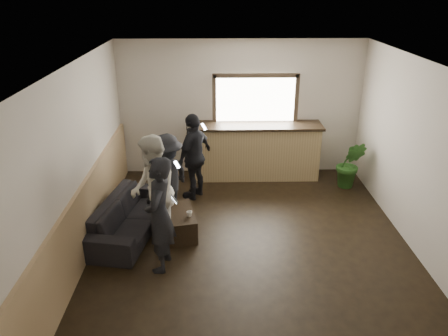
{
  "coord_description": "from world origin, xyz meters",
  "views": [
    {
      "loc": [
        -0.53,
        -5.79,
        3.82
      ],
      "look_at": [
        -0.4,
        0.4,
        1.17
      ],
      "focal_mm": 35.0,
      "sensor_mm": 36.0,
      "label": 1
    }
  ],
  "objects_px": {
    "bar_counter": "(255,148)",
    "cup_a": "(170,203)",
    "person_c": "(167,178)",
    "potted_plant": "(350,164)",
    "person_b": "(153,191)",
    "coffee_table": "(179,222)",
    "sofa": "(130,216)",
    "person_a": "(160,215)",
    "person_d": "(195,156)",
    "cup_b": "(189,214)"
  },
  "relations": [
    {
      "from": "bar_counter",
      "to": "cup_a",
      "type": "relative_size",
      "value": 22.42
    },
    {
      "from": "bar_counter",
      "to": "person_c",
      "type": "xyz_separation_m",
      "value": [
        -1.65,
        -1.76,
        0.13
      ]
    },
    {
      "from": "potted_plant",
      "to": "person_c",
      "type": "bearing_deg",
      "value": -161.32
    },
    {
      "from": "cup_a",
      "to": "person_b",
      "type": "bearing_deg",
      "value": -115.7
    },
    {
      "from": "bar_counter",
      "to": "coffee_table",
      "type": "distance_m",
      "value": 2.72
    },
    {
      "from": "coffee_table",
      "to": "person_b",
      "type": "relative_size",
      "value": 0.5
    },
    {
      "from": "sofa",
      "to": "cup_a",
      "type": "relative_size",
      "value": 16.77
    },
    {
      "from": "person_a",
      "to": "person_d",
      "type": "xyz_separation_m",
      "value": [
        0.39,
        2.26,
        -0.03
      ]
    },
    {
      "from": "person_d",
      "to": "person_a",
      "type": "bearing_deg",
      "value": 21.94
    },
    {
      "from": "bar_counter",
      "to": "person_d",
      "type": "distance_m",
      "value": 1.54
    },
    {
      "from": "bar_counter",
      "to": "cup_b",
      "type": "height_order",
      "value": "bar_counter"
    },
    {
      "from": "bar_counter",
      "to": "person_d",
      "type": "height_order",
      "value": "bar_counter"
    },
    {
      "from": "potted_plant",
      "to": "person_b",
      "type": "distance_m",
      "value": 4.12
    },
    {
      "from": "coffee_table",
      "to": "potted_plant",
      "type": "bearing_deg",
      "value": 27.18
    },
    {
      "from": "coffee_table",
      "to": "cup_a",
      "type": "xyz_separation_m",
      "value": [
        -0.15,
        0.21,
        0.24
      ]
    },
    {
      "from": "cup_b",
      "to": "person_b",
      "type": "height_order",
      "value": "person_b"
    },
    {
      "from": "bar_counter",
      "to": "potted_plant",
      "type": "relative_size",
      "value": 2.74
    },
    {
      "from": "sofa",
      "to": "potted_plant",
      "type": "xyz_separation_m",
      "value": [
        4.08,
        1.63,
        0.2
      ]
    },
    {
      "from": "cup_b",
      "to": "person_a",
      "type": "height_order",
      "value": "person_a"
    },
    {
      "from": "potted_plant",
      "to": "person_a",
      "type": "bearing_deg",
      "value": -142.99
    },
    {
      "from": "cup_b",
      "to": "potted_plant",
      "type": "xyz_separation_m",
      "value": [
        3.09,
        1.83,
        0.06
      ]
    },
    {
      "from": "cup_a",
      "to": "potted_plant",
      "type": "distance_m",
      "value": 3.73
    },
    {
      "from": "potted_plant",
      "to": "person_b",
      "type": "xyz_separation_m",
      "value": [
        -3.63,
        -1.9,
        0.38
      ]
    },
    {
      "from": "person_a",
      "to": "person_b",
      "type": "xyz_separation_m",
      "value": [
        -0.18,
        0.7,
        0.02
      ]
    },
    {
      "from": "sofa",
      "to": "person_a",
      "type": "height_order",
      "value": "person_a"
    },
    {
      "from": "cup_a",
      "to": "person_a",
      "type": "bearing_deg",
      "value": -91.36
    },
    {
      "from": "cup_a",
      "to": "person_b",
      "type": "relative_size",
      "value": 0.07
    },
    {
      "from": "person_c",
      "to": "person_b",
      "type": "bearing_deg",
      "value": 20.93
    },
    {
      "from": "bar_counter",
      "to": "potted_plant",
      "type": "xyz_separation_m",
      "value": [
        1.84,
        -0.58,
        -0.15
      ]
    },
    {
      "from": "cup_b",
      "to": "sofa",
      "type": "bearing_deg",
      "value": 168.51
    },
    {
      "from": "bar_counter",
      "to": "cup_b",
      "type": "relative_size",
      "value": 29.52
    },
    {
      "from": "person_c",
      "to": "cup_b",
      "type": "bearing_deg",
      "value": 63.21
    },
    {
      "from": "bar_counter",
      "to": "coffee_table",
      "type": "bearing_deg",
      "value": -122.35
    },
    {
      "from": "coffee_table",
      "to": "person_c",
      "type": "distance_m",
      "value": 0.79
    },
    {
      "from": "cup_b",
      "to": "person_d",
      "type": "height_order",
      "value": "person_d"
    },
    {
      "from": "bar_counter",
      "to": "potted_plant",
      "type": "distance_m",
      "value": 1.94
    },
    {
      "from": "sofa",
      "to": "person_b",
      "type": "height_order",
      "value": "person_b"
    },
    {
      "from": "person_c",
      "to": "person_d",
      "type": "xyz_separation_m",
      "value": [
        0.43,
        0.83,
        0.06
      ]
    },
    {
      "from": "coffee_table",
      "to": "person_c",
      "type": "xyz_separation_m",
      "value": [
        -0.21,
        0.5,
        0.57
      ]
    },
    {
      "from": "coffee_table",
      "to": "person_c",
      "type": "relative_size",
      "value": 0.57
    },
    {
      "from": "person_b",
      "to": "person_d",
      "type": "relative_size",
      "value": 1.06
    },
    {
      "from": "cup_b",
      "to": "potted_plant",
      "type": "distance_m",
      "value": 3.6
    },
    {
      "from": "person_b",
      "to": "person_d",
      "type": "xyz_separation_m",
      "value": [
        0.57,
        1.55,
        -0.05
      ]
    },
    {
      "from": "sofa",
      "to": "cup_b",
      "type": "distance_m",
      "value": 1.02
    },
    {
      "from": "potted_plant",
      "to": "cup_b",
      "type": "bearing_deg",
      "value": -149.38
    },
    {
      "from": "sofa",
      "to": "coffee_table",
      "type": "xyz_separation_m",
      "value": [
        0.8,
        -0.05,
        -0.1
      ]
    },
    {
      "from": "cup_a",
      "to": "person_c",
      "type": "bearing_deg",
      "value": 102.43
    },
    {
      "from": "sofa",
      "to": "cup_a",
      "type": "bearing_deg",
      "value": -66.33
    },
    {
      "from": "potted_plant",
      "to": "person_c",
      "type": "height_order",
      "value": "person_c"
    },
    {
      "from": "bar_counter",
      "to": "cup_a",
      "type": "height_order",
      "value": "bar_counter"
    }
  ]
}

